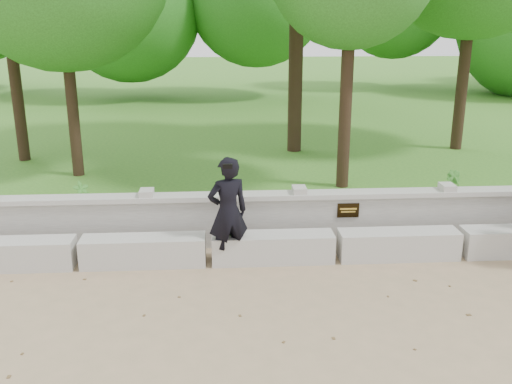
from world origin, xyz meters
TOP-DOWN VIEW (x-y plane):
  - ground at (0.00, 0.00)m, footprint 80.00×80.00m
  - lawn at (0.00, 14.00)m, footprint 40.00×22.00m
  - concrete_bench at (0.00, 1.90)m, footprint 11.90×0.45m
  - parapet_wall at (0.00, 2.60)m, footprint 12.50×0.35m
  - man_main at (-1.69, 1.80)m, footprint 0.72×0.67m
  - shrub_a at (-4.31, 3.72)m, footprint 0.37×0.36m
  - shrub_b at (2.72, 3.96)m, footprint 0.42×0.41m

SIDE VIEW (x-z plane):
  - ground at x=0.00m, z-range 0.00..0.00m
  - lawn at x=0.00m, z-range 0.00..0.25m
  - concrete_bench at x=0.00m, z-range 0.00..0.45m
  - parapet_wall at x=0.00m, z-range 0.01..0.91m
  - shrub_a at x=-4.31m, z-range 0.25..0.84m
  - shrub_b at x=2.72m, z-range 0.25..0.85m
  - man_main at x=-1.69m, z-range 0.00..1.72m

